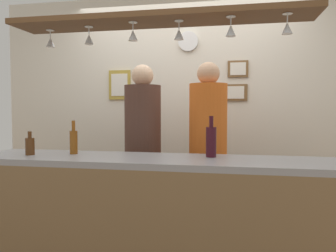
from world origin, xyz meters
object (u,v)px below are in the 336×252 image
(picture_frame_caricature, at_px, (120,85))
(wall_clock, at_px, (188,41))
(bottle_beer_amber_tall, at_px, (74,141))
(bottle_beer_brown_stubby, at_px, (30,146))
(person_left_brown_shirt, at_px, (143,138))
(person_right_orange_shirt, at_px, (208,138))
(picture_frame_upper_small, at_px, (238,69))
(bottle_wine_dark_red, at_px, (211,141))
(picture_frame_lower_pair, at_px, (233,92))

(picture_frame_caricature, distance_m, wall_clock, 0.94)
(bottle_beer_amber_tall, xyz_separation_m, bottle_beer_brown_stubby, (-0.30, -0.12, -0.03))
(bottle_beer_amber_tall, xyz_separation_m, picture_frame_caricature, (-0.09, 1.33, 0.53))
(person_left_brown_shirt, xyz_separation_m, bottle_beer_brown_stubby, (-0.69, -0.73, -0.01))
(person_right_orange_shirt, height_order, wall_clock, wall_clock)
(person_left_brown_shirt, height_order, bottle_beer_brown_stubby, person_left_brown_shirt)
(picture_frame_caricature, height_order, picture_frame_upper_small, picture_frame_upper_small)
(bottle_wine_dark_red, bearing_deg, picture_frame_caricature, 131.48)
(bottle_beer_amber_tall, bearing_deg, bottle_beer_brown_stubby, -158.85)
(bottle_wine_dark_red, bearing_deg, picture_frame_lower_pair, 83.01)
(person_left_brown_shirt, bearing_deg, person_right_orange_shirt, 0.00)
(picture_frame_lower_pair, bearing_deg, bottle_beer_amber_tall, -132.50)
(picture_frame_lower_pair, distance_m, wall_clock, 0.76)
(person_right_orange_shirt, distance_m, bottle_beer_brown_stubby, 1.49)
(bottle_beer_brown_stubby, relative_size, wall_clock, 0.82)
(person_right_orange_shirt, xyz_separation_m, bottle_beer_brown_stubby, (-1.30, -0.73, -0.01))
(person_left_brown_shirt, bearing_deg, bottle_beer_brown_stubby, -133.46)
(person_left_brown_shirt, height_order, bottle_beer_amber_tall, person_left_brown_shirt)
(person_left_brown_shirt, xyz_separation_m, bottle_beer_amber_tall, (-0.39, -0.61, 0.02))
(person_right_orange_shirt, bearing_deg, picture_frame_lower_pair, 72.79)
(wall_clock, bearing_deg, bottle_wine_dark_red, -75.21)
(bottle_beer_brown_stubby, xyz_separation_m, picture_frame_lower_pair, (1.52, 1.45, 0.46))
(picture_frame_upper_small, distance_m, wall_clock, 0.63)
(person_left_brown_shirt, distance_m, picture_frame_upper_small, 1.34)
(person_right_orange_shirt, relative_size, wall_clock, 7.88)
(bottle_wine_dark_red, distance_m, wall_clock, 1.66)
(person_left_brown_shirt, height_order, bottle_wine_dark_red, person_left_brown_shirt)
(bottle_beer_brown_stubby, height_order, picture_frame_caricature, picture_frame_caricature)
(bottle_wine_dark_red, bearing_deg, wall_clock, 104.79)
(bottle_beer_amber_tall, bearing_deg, wall_clock, 61.48)
(bottle_wine_dark_red, height_order, picture_frame_upper_small, picture_frame_upper_small)
(person_left_brown_shirt, xyz_separation_m, wall_clock, (0.33, 0.72, 1.02))
(picture_frame_caricature, bearing_deg, person_right_orange_shirt, -33.63)
(bottle_beer_amber_tall, height_order, wall_clock, wall_clock)
(picture_frame_caricature, xyz_separation_m, wall_clock, (0.81, -0.01, 0.47))
(bottle_beer_brown_stubby, bearing_deg, wall_clock, 54.71)
(person_left_brown_shirt, distance_m, picture_frame_caricature, 1.03)
(person_left_brown_shirt, relative_size, bottle_beer_brown_stubby, 9.58)
(bottle_beer_amber_tall, relative_size, bottle_wine_dark_red, 0.87)
(picture_frame_lower_pair, bearing_deg, bottle_wine_dark_red, -96.99)
(bottle_beer_amber_tall, distance_m, picture_frame_upper_small, 1.96)
(picture_frame_upper_small, bearing_deg, person_right_orange_shirt, -110.45)
(person_left_brown_shirt, height_order, picture_frame_lower_pair, person_left_brown_shirt)
(picture_frame_caricature, bearing_deg, person_left_brown_shirt, -56.59)
(bottle_wine_dark_red, distance_m, picture_frame_upper_small, 1.48)
(bottle_beer_amber_tall, height_order, picture_frame_lower_pair, picture_frame_lower_pair)
(picture_frame_lower_pair, bearing_deg, bottle_beer_brown_stubby, -136.40)
(person_left_brown_shirt, bearing_deg, picture_frame_lower_pair, 40.93)
(person_right_orange_shirt, xyz_separation_m, bottle_wine_dark_red, (0.06, -0.58, 0.03))
(picture_frame_caricature, xyz_separation_m, picture_frame_lower_pair, (1.31, 0.00, -0.10))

